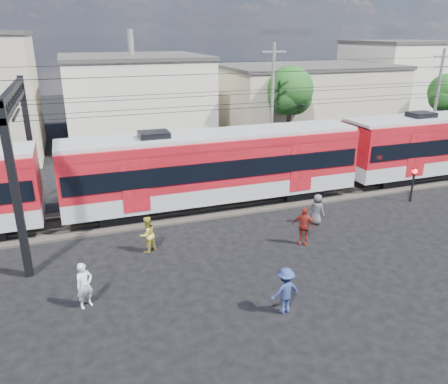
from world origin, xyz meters
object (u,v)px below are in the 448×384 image
(pedestrian_a, at_px, (85,285))
(commuter_train, at_px, (218,165))
(pedestrian_c, at_px, (285,291))
(crossing_signal, at_px, (414,178))

(pedestrian_a, bearing_deg, commuter_train, 18.30)
(commuter_train, relative_size, pedestrian_c, 29.66)
(pedestrian_a, relative_size, pedestrian_c, 1.00)
(commuter_train, bearing_deg, pedestrian_c, -95.91)
(pedestrian_c, xyz_separation_m, crossing_signal, (11.64, 7.03, 0.55))
(commuter_train, distance_m, pedestrian_c, 10.26)
(pedestrian_a, distance_m, crossing_signal, 18.62)
(commuter_train, bearing_deg, pedestrian_a, -135.17)
(commuter_train, bearing_deg, crossing_signal, -16.08)
(pedestrian_a, xyz_separation_m, pedestrian_c, (6.45, -2.64, 0.00))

